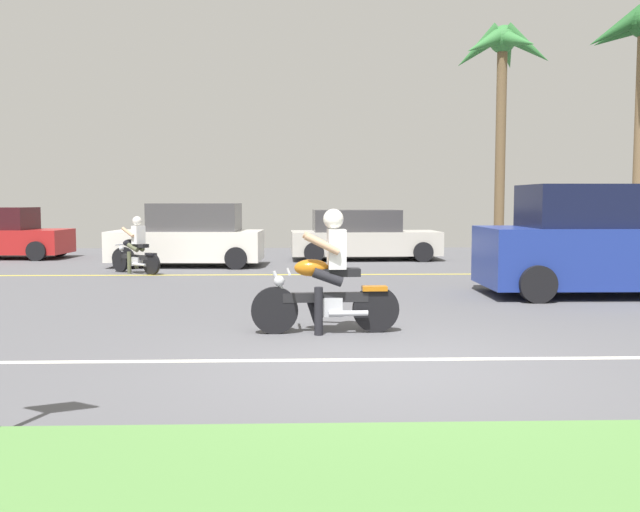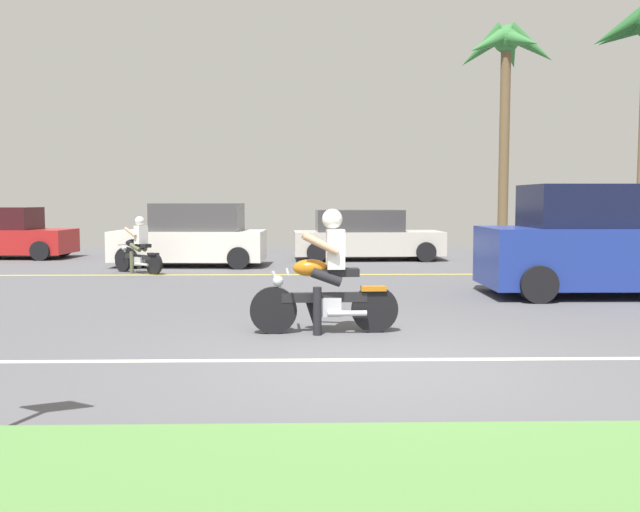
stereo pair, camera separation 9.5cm
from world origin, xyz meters
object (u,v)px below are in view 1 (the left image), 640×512
object	(u,v)px
motorcyclist	(327,281)
parked_car_1	(189,237)
suv_nearby	(618,242)
palm_tree_0	(502,61)
motorcyclist_distant	(136,249)
parked_car_2	(362,236)
parked_car_0	(0,235)

from	to	relation	value
motorcyclist	parked_car_1	world-z (taller)	parked_car_1
suv_nearby	parked_car_1	world-z (taller)	suv_nearby
palm_tree_0	motorcyclist_distant	bearing A→B (deg)	-150.62
parked_car_2	palm_tree_0	size ratio (longest dim) A/B	0.59
parked_car_2	motorcyclist_distant	world-z (taller)	parked_car_2
motorcyclist	parked_car_2	xyz separation A→B (m)	(1.50, 11.21, -0.01)
suv_nearby	palm_tree_0	bearing A→B (deg)	86.04
motorcyclist	suv_nearby	bearing A→B (deg)	32.71
suv_nearby	motorcyclist	bearing A→B (deg)	-147.29
suv_nearby	parked_car_1	size ratio (longest dim) A/B	1.26
motorcyclist	parked_car_1	xyz separation A→B (m)	(-3.21, 9.38, 0.08)
parked_car_0	parked_car_1	xyz separation A→B (m)	(5.98, -2.63, 0.06)
suv_nearby	motorcyclist_distant	world-z (taller)	suv_nearby
suv_nearby	parked_car_1	bearing A→B (deg)	145.84
suv_nearby	motorcyclist_distant	size ratio (longest dim) A/B	3.72
palm_tree_0	parked_car_2	bearing A→B (deg)	-154.77
suv_nearby	palm_tree_0	xyz separation A→B (m)	(0.68, 9.89, 5.14)
parked_car_1	parked_car_2	xyz separation A→B (m)	(4.71, 1.83, -0.08)
parked_car_1	parked_car_2	distance (m)	5.06
motorcyclist_distant	parked_car_0	bearing A→B (deg)	138.40
parked_car_2	motorcyclist	bearing A→B (deg)	-97.62
motorcyclist	parked_car_0	world-z (taller)	motorcyclist
parked_car_0	palm_tree_0	bearing A→B (deg)	5.14
parked_car_1	motorcyclist_distant	bearing A→B (deg)	-118.65
suv_nearby	palm_tree_0	world-z (taller)	palm_tree_0
suv_nearby	parked_car_2	distance (m)	8.67
parked_car_1	suv_nearby	bearing A→B (deg)	-34.16
motorcyclist	motorcyclist_distant	xyz separation A→B (m)	(-4.20, 7.57, -0.12)
parked_car_2	parked_car_0	bearing A→B (deg)	175.71
parked_car_1	motorcyclist_distant	xyz separation A→B (m)	(-0.98, -1.80, -0.19)
suv_nearby	parked_car_2	xyz separation A→B (m)	(-3.95, 7.71, -0.29)
parked_car_1	palm_tree_0	distance (m)	11.49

